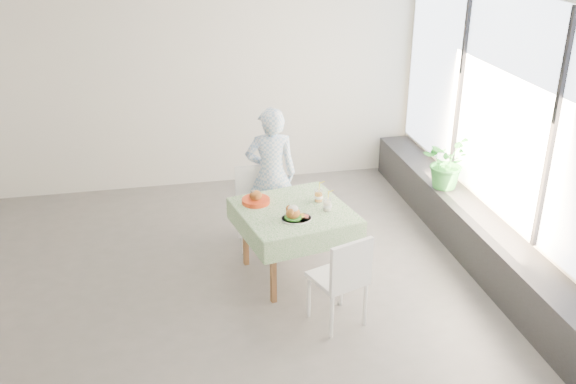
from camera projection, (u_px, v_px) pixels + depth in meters
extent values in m
plane|color=#585653|center=(212.00, 279.00, 6.50)|extent=(6.00, 6.00, 0.00)
cube|color=silver|center=(187.00, 82.00, 8.15)|extent=(6.00, 0.02, 2.80)
cube|color=silver|center=(243.00, 300.00, 3.69)|extent=(6.00, 0.02, 2.80)
cube|color=silver|center=(502.00, 129.00, 6.48)|extent=(0.02, 5.00, 2.80)
cube|color=#D1E0F9|center=(503.00, 105.00, 6.37)|extent=(0.01, 4.80, 2.18)
cube|color=black|center=(470.00, 231.00, 6.92)|extent=(0.40, 4.80, 0.50)
cube|color=brown|center=(294.00, 212.00, 6.30)|extent=(1.06, 1.06, 0.04)
cube|color=silver|center=(294.00, 210.00, 6.29)|extent=(1.23, 1.23, 0.01)
cube|color=white|center=(257.00, 208.00, 6.99)|extent=(0.42, 0.42, 0.04)
cube|color=white|center=(254.00, 183.00, 7.07)|extent=(0.41, 0.05, 0.41)
cube|color=white|center=(337.00, 278.00, 5.68)|extent=(0.54, 0.54, 0.04)
cube|color=white|center=(351.00, 265.00, 5.43)|extent=(0.41, 0.18, 0.42)
imported|color=#87B1D9|center=(271.00, 175.00, 7.02)|extent=(0.59, 0.41, 1.53)
cylinder|color=white|center=(296.00, 219.00, 6.08)|extent=(0.30, 0.30, 0.02)
cylinder|color=#175916|center=(293.00, 218.00, 6.07)|extent=(0.16, 0.16, 0.02)
ellipsoid|color=brown|center=(293.00, 213.00, 6.05)|extent=(0.14, 0.13, 0.11)
ellipsoid|color=white|center=(293.00, 209.00, 6.03)|extent=(0.10, 0.09, 0.07)
cylinder|color=#AD1E10|center=(306.00, 216.00, 6.07)|extent=(0.05, 0.05, 0.03)
cylinder|color=white|center=(318.00, 196.00, 6.43)|extent=(0.08, 0.08, 0.12)
cylinder|color=orange|center=(318.00, 197.00, 6.43)|extent=(0.07, 0.07, 0.09)
cylinder|color=white|center=(319.00, 190.00, 6.40)|extent=(0.09, 0.09, 0.01)
cylinder|color=yellow|center=(319.00, 186.00, 6.38)|extent=(0.01, 0.03, 0.17)
cylinder|color=white|center=(327.00, 205.00, 6.24)|extent=(0.08, 0.08, 0.12)
cylinder|color=#F3F1CC|center=(327.00, 206.00, 6.25)|extent=(0.07, 0.07, 0.09)
cylinder|color=white|center=(328.00, 199.00, 6.21)|extent=(0.09, 0.09, 0.01)
cylinder|color=yellow|center=(328.00, 195.00, 6.20)|extent=(0.01, 0.03, 0.16)
cylinder|color=#B63212|center=(256.00, 201.00, 6.41)|extent=(0.28, 0.28, 0.04)
cylinder|color=white|center=(256.00, 200.00, 6.40)|extent=(0.24, 0.24, 0.02)
ellipsoid|color=brown|center=(256.00, 196.00, 6.38)|extent=(0.13, 0.12, 0.11)
imported|color=#27752A|center=(446.00, 162.00, 7.26)|extent=(0.73, 0.73, 0.61)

